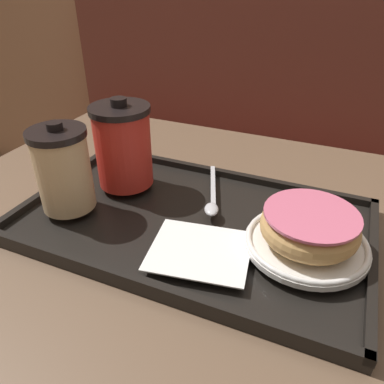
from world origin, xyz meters
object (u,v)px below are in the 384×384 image
Objects in this scene: coffee_cup_rear at (123,145)px; spoon at (211,200)px; coffee_cup_front at (63,169)px; donut_chocolate_glazed at (310,226)px.

spoon is (0.16, -0.00, -0.07)m from coffee_cup_rear.
coffee_cup_front is 0.37m from donut_chocolate_glazed.
donut_chocolate_glazed is (0.32, -0.06, -0.04)m from coffee_cup_rear.
coffee_cup_rear is at bearing 66.91° from coffee_cup_front.
coffee_cup_front is 0.92× the size of coffee_cup_rear.
donut_chocolate_glazed is 0.17m from spoon.
coffee_cup_front is 0.11m from coffee_cup_rear.
coffee_cup_front is at bearing -85.82° from spoon.
donut_chocolate_glazed is (0.37, 0.04, -0.03)m from coffee_cup_front.
coffee_cup_front is 0.24m from spoon.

